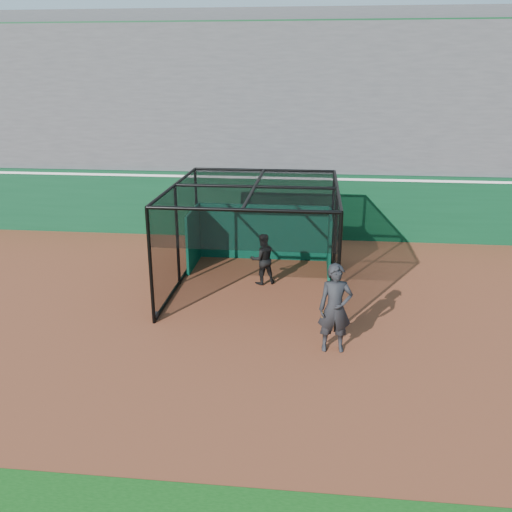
# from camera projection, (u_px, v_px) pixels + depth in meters

# --- Properties ---
(ground) EXTENTS (120.00, 120.00, 0.00)m
(ground) POSITION_uv_depth(u_px,v_px,m) (232.00, 336.00, 13.18)
(ground) COLOR brown
(ground) RESTS_ON ground
(outfield_wall) EXTENTS (50.00, 0.50, 2.50)m
(outfield_wall) POSITION_uv_depth(u_px,v_px,m) (265.00, 204.00, 20.76)
(outfield_wall) COLOR #0A3A1E
(outfield_wall) RESTS_ON ground
(grandstand) EXTENTS (50.00, 7.85, 8.95)m
(grandstand) POSITION_uv_depth(u_px,v_px,m) (273.00, 111.00, 23.28)
(grandstand) COLOR #4C4C4F
(grandstand) RESTS_ON ground
(batting_cage) EXTENTS (4.70, 5.52, 3.04)m
(batting_cage) POSITION_uv_depth(u_px,v_px,m) (255.00, 238.00, 15.73)
(batting_cage) COLOR black
(batting_cage) RESTS_ON ground
(batter) EXTENTS (0.93, 0.85, 1.56)m
(batter) POSITION_uv_depth(u_px,v_px,m) (262.00, 259.00, 16.22)
(batter) COLOR black
(batter) RESTS_ON ground
(on_deck_player) EXTENTS (0.80, 0.55, 2.09)m
(on_deck_player) POSITION_uv_depth(u_px,v_px,m) (335.00, 308.00, 12.21)
(on_deck_player) COLOR black
(on_deck_player) RESTS_ON ground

